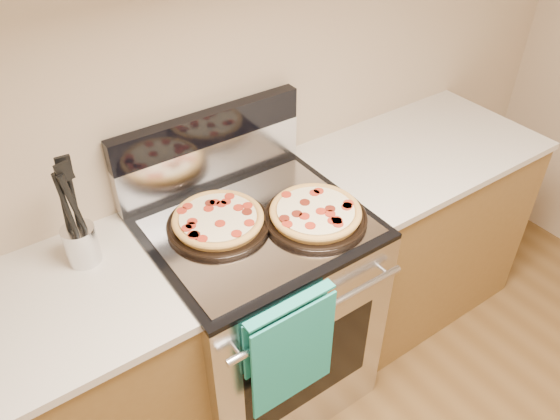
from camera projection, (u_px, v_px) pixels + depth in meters
wall_back at (198, 75)px, 1.89m from camera, size 4.00×0.00×4.00m
range_body at (259, 312)px, 2.22m from camera, size 0.76×0.68×0.90m
oven_window at (309, 369)px, 2.00m from camera, size 0.56×0.01×0.40m
cooktop at (256, 225)px, 1.93m from camera, size 0.76×0.68×0.02m
backsplash_lower at (211, 162)px, 2.07m from camera, size 0.76×0.06×0.18m
backsplash_upper at (208, 127)px, 1.98m from camera, size 0.76×0.06×0.12m
oven_handle at (320, 312)px, 1.76m from camera, size 0.70×0.03×0.03m
dish_towel at (290, 349)px, 1.77m from camera, size 0.32×0.05×0.42m
foil_sheet at (261, 227)px, 1.91m from camera, size 0.70×0.55×0.01m
cabinet_right at (408, 230)px, 2.64m from camera, size 1.00×0.62×0.88m
countertop_right at (423, 150)px, 2.36m from camera, size 1.02×0.64×0.03m
pepperoni_pizza_back at (218, 221)px, 1.89m from camera, size 0.44×0.44×0.05m
pepperoni_pizza_front at (315, 214)px, 1.92m from camera, size 0.41×0.41×0.05m
utensil_crock at (81, 245)px, 1.75m from camera, size 0.13×0.13×0.13m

